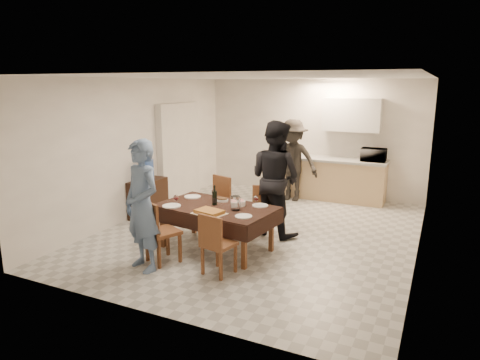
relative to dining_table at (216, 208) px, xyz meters
The scene contains 33 objects.
floor 1.24m from the dining_table, 72.61° to the left, with size 5.00×6.00×0.02m, color beige.
ceiling 2.21m from the dining_table, 72.61° to the left, with size 5.00×6.00×0.02m, color white.
wall_back 4.07m from the dining_table, 85.50° to the left, with size 5.00×0.02×2.60m, color white.
wall_front 2.12m from the dining_table, 81.01° to the right, with size 5.00×0.02×2.60m, color white.
wall_left 2.49m from the dining_table, 155.26° to the left, with size 0.02×6.00×2.60m, color white.
wall_right 3.06m from the dining_table, 19.67° to the left, with size 0.02×6.00×2.60m, color white.
stub_partition 3.07m from the dining_table, 133.65° to the left, with size 0.15×1.40×2.10m, color beige.
kitchen_base_cabinet 3.81m from the dining_table, 76.06° to the left, with size 2.20×0.60×0.86m, color tan.
kitchen_worktop 3.81m from the dining_table, 76.06° to the left, with size 2.24×0.64×0.05m, color #A0A09C.
upper_cabinet 4.19m from the dining_table, 72.38° to the left, with size 1.20×0.34×0.70m, color silver.
dining_table is the anchor object (origin of this frame).
chair_near_left 0.95m from the dining_table, 118.26° to the right, with size 0.55×0.57×0.50m.
chair_near_right 0.95m from the dining_table, 61.55° to the right, with size 0.45×0.46×0.46m.
chair_far_left 0.80m from the dining_table, 124.23° to the left, with size 0.53×0.54×0.50m.
chair_far_right 0.82m from the dining_table, 56.09° to the left, with size 0.47×0.47×0.46m.
console 2.18m from the dining_table, 155.50° to the left, with size 0.39×0.78×0.72m, color black.
water_jug 2.18m from the dining_table, 155.50° to the left, with size 0.26×0.26×0.39m, color #3F68C0.
wine_bottle 0.20m from the dining_table, 135.00° to the left, with size 0.08×0.08×0.31m, color black, non-canonical shape.
water_pitcher 0.38m from the dining_table, ahead, with size 0.14×0.14×0.21m, color white.
savoury_tart 0.40m from the dining_table, 75.26° to the right, with size 0.44×0.33×0.06m, color #C27B39.
salad_bowl 0.36m from the dining_table, 30.96° to the left, with size 0.20×0.20×0.08m, color white.
mushroom_dish 0.29m from the dining_table, 100.12° to the left, with size 0.20×0.20×0.03m, color white.
wine_glass_a 0.62m from the dining_table, 155.56° to the right, with size 0.08×0.08×0.17m, color white, non-canonical shape.
wine_glass_b 0.62m from the dining_table, 24.44° to the left, with size 0.08×0.08×0.17m, color white, non-canonical shape.
wine_glass_c 0.38m from the dining_table, 123.69° to the left, with size 0.08×0.08×0.18m, color white, non-canonical shape.
plate_near_left 0.67m from the dining_table, 153.43° to the right, with size 0.28×0.28×0.02m, color white.
plate_near_right 0.67m from the dining_table, 26.57° to the right, with size 0.24×0.24×0.01m, color white.
plate_far_left 0.67m from the dining_table, 153.43° to the left, with size 0.27×0.27×0.02m, color white.
plate_far_right 0.67m from the dining_table, 26.57° to the left, with size 0.24×0.24×0.01m, color white.
microwave 4.09m from the dining_table, 64.79° to the left, with size 0.49×0.34×0.27m, color silver.
person_near 1.21m from the dining_table, 117.65° to the right, with size 0.65×0.43×1.79m, color slate.
person_far 1.22m from the dining_table, 62.35° to the left, with size 0.93×0.73×1.92m, color black.
person_kitchen 3.25m from the dining_table, 87.95° to the left, with size 1.14×0.65×1.76m, color black.
Camera 1 is at (2.69, -6.46, 2.49)m, focal length 32.00 mm.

